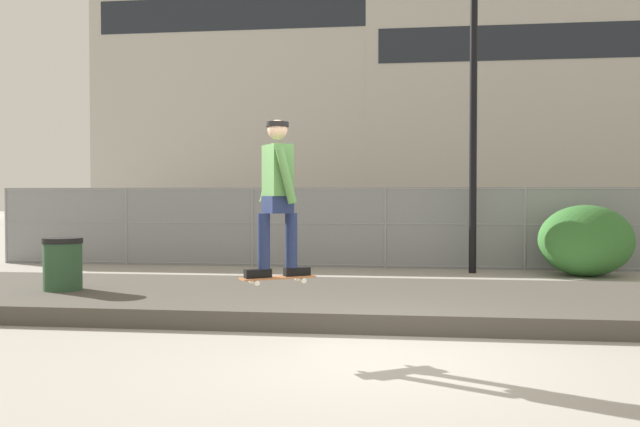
{
  "coord_description": "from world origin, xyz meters",
  "views": [
    {
      "loc": [
        0.5,
        -6.89,
        1.66
      ],
      "look_at": [
        -1.06,
        5.08,
        1.34
      ],
      "focal_mm": 37.78,
      "sensor_mm": 36.0,
      "label": 1
    }
  ],
  "objects_px": {
    "street_lamp": "(473,90)",
    "shrub_left": "(586,241)",
    "trash_bin": "(63,272)",
    "parked_car_near": "(208,224)",
    "parked_car_mid": "(454,226)",
    "skater": "(278,189)",
    "skateboard": "(278,278)"
  },
  "relations": [
    {
      "from": "skater",
      "to": "trash_bin",
      "type": "distance_m",
      "value": 4.67
    },
    {
      "from": "skateboard",
      "to": "trash_bin",
      "type": "distance_m",
      "value": 4.52
    },
    {
      "from": "parked_car_mid",
      "to": "parked_car_near",
      "type": "bearing_deg",
      "value": 179.61
    },
    {
      "from": "street_lamp",
      "to": "shrub_left",
      "type": "height_order",
      "value": "street_lamp"
    },
    {
      "from": "parked_car_near",
      "to": "trash_bin",
      "type": "relative_size",
      "value": 4.31
    },
    {
      "from": "skateboard",
      "to": "parked_car_near",
      "type": "xyz_separation_m",
      "value": [
        -4.35,
        11.88,
        0.05
      ]
    },
    {
      "from": "trash_bin",
      "to": "parked_car_near",
      "type": "bearing_deg",
      "value": 93.62
    },
    {
      "from": "skateboard",
      "to": "parked_car_mid",
      "type": "distance_m",
      "value": 12.12
    },
    {
      "from": "skater",
      "to": "street_lamp",
      "type": "relative_size",
      "value": 0.27
    },
    {
      "from": "parked_car_near",
      "to": "parked_car_mid",
      "type": "height_order",
      "value": "same"
    },
    {
      "from": "parked_car_near",
      "to": "shrub_left",
      "type": "relative_size",
      "value": 2.33
    },
    {
      "from": "skateboard",
      "to": "street_lamp",
      "type": "relative_size",
      "value": 0.13
    },
    {
      "from": "skateboard",
      "to": "skater",
      "type": "distance_m",
      "value": 0.94
    },
    {
      "from": "shrub_left",
      "to": "street_lamp",
      "type": "bearing_deg",
      "value": 172.05
    },
    {
      "from": "skater",
      "to": "street_lamp",
      "type": "height_order",
      "value": "street_lamp"
    },
    {
      "from": "parked_car_near",
      "to": "skateboard",
      "type": "bearing_deg",
      "value": -69.87
    },
    {
      "from": "street_lamp",
      "to": "parked_car_near",
      "type": "distance_m",
      "value": 8.77
    },
    {
      "from": "street_lamp",
      "to": "trash_bin",
      "type": "xyz_separation_m",
      "value": [
        -6.5,
        -5.26,
        -3.4
      ]
    },
    {
      "from": "parked_car_mid",
      "to": "shrub_left",
      "type": "xyz_separation_m",
      "value": [
        2.36,
        -4.4,
        -0.1
      ]
    },
    {
      "from": "parked_car_mid",
      "to": "shrub_left",
      "type": "bearing_deg",
      "value": -61.72
    },
    {
      "from": "skater",
      "to": "shrub_left",
      "type": "bearing_deg",
      "value": 56.08
    },
    {
      "from": "parked_car_mid",
      "to": "trash_bin",
      "type": "distance_m",
      "value": 11.32
    },
    {
      "from": "skateboard",
      "to": "trash_bin",
      "type": "bearing_deg",
      "value": 146.46
    },
    {
      "from": "parked_car_near",
      "to": "parked_car_mid",
      "type": "distance_m",
      "value": 6.99
    },
    {
      "from": "skateboard",
      "to": "parked_car_near",
      "type": "relative_size",
      "value": 0.18
    },
    {
      "from": "street_lamp",
      "to": "trash_bin",
      "type": "height_order",
      "value": "street_lamp"
    },
    {
      "from": "skater",
      "to": "parked_car_mid",
      "type": "height_order",
      "value": "skater"
    },
    {
      "from": "skater",
      "to": "parked_car_near",
      "type": "relative_size",
      "value": 0.37
    },
    {
      "from": "shrub_left",
      "to": "trash_bin",
      "type": "height_order",
      "value": "shrub_left"
    },
    {
      "from": "skateboard",
      "to": "skater",
      "type": "relative_size",
      "value": 0.48
    },
    {
      "from": "street_lamp",
      "to": "shrub_left",
      "type": "distance_m",
      "value": 3.91
    },
    {
      "from": "shrub_left",
      "to": "skateboard",
      "type": "bearing_deg",
      "value": -123.92
    }
  ]
}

